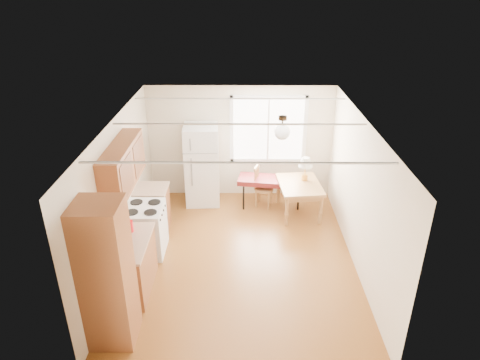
{
  "coord_description": "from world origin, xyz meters",
  "views": [
    {
      "loc": [
        0.05,
        -6.28,
        4.55
      ],
      "look_at": [
        0.0,
        0.8,
        1.15
      ],
      "focal_mm": 32.0,
      "sensor_mm": 36.0,
      "label": 1
    }
  ],
  "objects_px": {
    "bench": "(271,181)",
    "dining_table": "(299,188)",
    "chair": "(260,183)",
    "refrigerator": "(202,165)"
  },
  "relations": [
    {
      "from": "refrigerator",
      "to": "dining_table",
      "type": "bearing_deg",
      "value": -17.44
    },
    {
      "from": "refrigerator",
      "to": "chair",
      "type": "distance_m",
      "value": 1.31
    },
    {
      "from": "refrigerator",
      "to": "bench",
      "type": "distance_m",
      "value": 1.52
    },
    {
      "from": "refrigerator",
      "to": "bench",
      "type": "bearing_deg",
      "value": -10.13
    },
    {
      "from": "bench",
      "to": "refrigerator",
      "type": "bearing_deg",
      "value": -178.7
    },
    {
      "from": "refrigerator",
      "to": "bench",
      "type": "height_order",
      "value": "refrigerator"
    },
    {
      "from": "bench",
      "to": "dining_table",
      "type": "xyz_separation_m",
      "value": [
        0.57,
        -0.34,
        0.01
      ]
    },
    {
      "from": "bench",
      "to": "chair",
      "type": "xyz_separation_m",
      "value": [
        -0.23,
        -0.01,
        -0.04
      ]
    },
    {
      "from": "refrigerator",
      "to": "chair",
      "type": "height_order",
      "value": "refrigerator"
    },
    {
      "from": "refrigerator",
      "to": "chair",
      "type": "bearing_deg",
      "value": -12.06
    }
  ]
}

